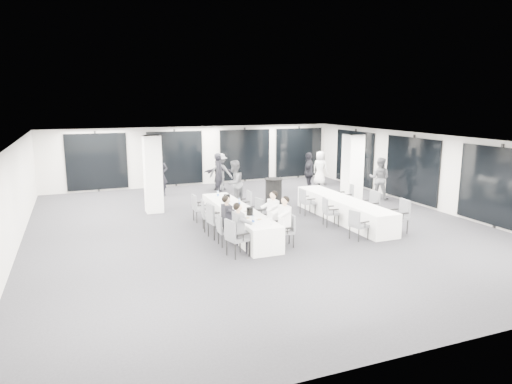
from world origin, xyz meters
The scene contains 43 objects.
room centered at (0.89, 1.11, 1.39)m, with size 14.04×16.04×2.84m.
column_left centered at (-2.80, 3.20, 1.40)m, with size 0.60×0.60×2.80m, color white.
column_right centered at (4.20, 1.00, 1.40)m, with size 0.60×0.60×2.80m, color white.
banquet_table_main centered at (-0.81, -0.35, 0.38)m, with size 0.90×5.00×0.75m, color white.
banquet_table_side centered at (2.99, -0.35, 0.38)m, with size 0.90×5.00×0.75m, color white.
cocktail_table centered at (1.75, 2.70, 0.52)m, with size 0.74×0.74×1.03m.
chair_main_left_near centered at (-1.64, -2.51, 0.57)m, with size 0.61×0.64×1.00m.
chair_main_left_second centered at (-1.63, -1.52, 0.50)m, with size 0.45×0.50×0.87m.
chair_main_left_mid centered at (-1.65, -0.72, 0.59)m, with size 0.59×0.64×1.04m.
chair_main_left_fourth centered at (-1.64, 0.13, 0.56)m, with size 0.56×0.60×0.97m.
chair_main_left_far centered at (-1.64, 1.29, 0.53)m, with size 0.48×0.53×0.92m.
chair_main_right_near centered at (0.02, -2.22, 0.51)m, with size 0.51×0.55×0.90m.
chair_main_right_second centered at (0.02, -1.43, 0.52)m, with size 0.56×0.58×0.91m.
chair_main_right_mid centered at (0.03, -0.74, 0.57)m, with size 0.52×0.58×1.00m.
chair_main_right_fourth centered at (0.02, 0.16, 0.50)m, with size 0.54×0.56×0.88m.
chair_main_right_far centered at (0.02, 1.19, 0.54)m, with size 0.51×0.56×0.94m.
chair_side_left_near centered at (2.16, -2.44, 0.50)m, with size 0.52×0.55×0.88m.
chair_side_left_mid centered at (2.16, -0.82, 0.53)m, with size 0.55×0.58×0.92m.
chair_side_left_far centered at (2.15, 0.78, 0.54)m, with size 0.48×0.54×0.94m.
chair_side_right_near centered at (3.83, -2.27, 0.59)m, with size 0.56×0.62×1.03m.
chair_side_right_mid centered at (3.82, -0.77, 0.58)m, with size 0.54×0.60×1.01m.
chair_side_right_far centered at (3.82, 0.75, 0.58)m, with size 0.58×0.62×1.01m.
seated_guest_a centered at (-1.48, -2.49, 0.81)m, with size 0.50×0.38×1.44m.
seated_guest_b centered at (-1.48, -1.52, 0.81)m, with size 0.50×0.38×1.44m.
seated_guest_c centered at (-0.14, -2.20, 0.81)m, with size 0.50×0.38×1.44m.
seated_guest_d centered at (-0.14, -1.41, 0.81)m, with size 0.50×0.38×1.44m.
standing_guest_a centered at (0.48, 5.78, 0.99)m, with size 0.72×0.58×1.98m, color black.
standing_guest_b centered at (0.28, 3.12, 1.00)m, with size 0.96×0.59×2.00m, color #5A5C61.
standing_guest_c centered at (0.70, 6.26, 0.95)m, with size 1.23×0.62×1.90m, color #5A5C61.
standing_guest_d centered at (4.08, 4.19, 1.02)m, with size 1.20×0.67×2.04m, color black.
standing_guest_e centered at (5.60, 5.84, 0.91)m, with size 0.88×0.54×1.83m, color white.
standing_guest_f centered at (0.67, 6.34, 0.85)m, with size 1.57×0.60×1.71m, color black.
standing_guest_g centered at (-2.06, 6.03, 1.00)m, with size 0.73×0.59×2.01m, color black.
standing_guest_h centered at (6.20, 2.00, 0.98)m, with size 0.95×0.58×1.97m, color #5A5C61.
ice_bucket_near centered at (-0.77, -1.30, 0.86)m, with size 0.20×0.20×0.23m, color black.
ice_bucket_far centered at (-0.83, 0.65, 0.87)m, with size 0.22×0.22×0.25m, color black.
water_bottle_a centered at (-1.03, -2.25, 0.86)m, with size 0.07×0.07×0.22m, color silver.
water_bottle_b centered at (-0.67, -0.11, 0.86)m, with size 0.07×0.07×0.23m, color silver.
water_bottle_c centered at (-0.90, 1.42, 0.86)m, with size 0.07×0.07×0.22m, color silver.
plate_a centered at (-0.97, -1.62, 0.76)m, with size 0.21×0.21×0.03m.
plate_b centered at (-0.70, -1.89, 0.76)m, with size 0.20×0.20×0.03m.
plate_c centered at (-0.71, -0.87, 0.76)m, with size 0.19×0.19×0.03m.
wine_glass centered at (-0.58, -2.44, 0.89)m, with size 0.07×0.07×0.19m.
Camera 1 is at (-5.32, -13.29, 4.03)m, focal length 32.00 mm.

